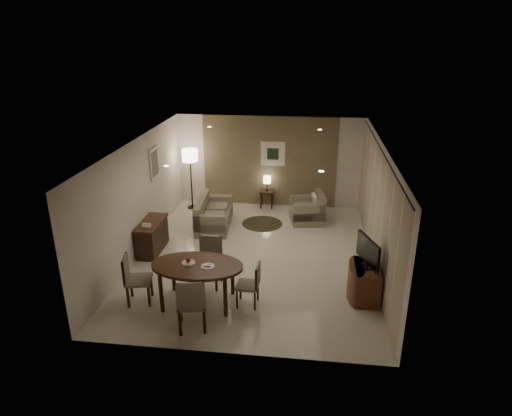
# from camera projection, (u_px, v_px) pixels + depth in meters

# --- Properties ---
(room_shell) EXTENTS (5.50, 7.00, 2.70)m
(room_shell) POSITION_uv_depth(u_px,v_px,m) (257.00, 197.00, 10.67)
(room_shell) COLOR beige
(room_shell) RESTS_ON ground
(taupe_accent) EXTENTS (3.96, 0.03, 2.70)m
(taupe_accent) POSITION_uv_depth(u_px,v_px,m) (269.00, 162.00, 13.52)
(taupe_accent) COLOR #806C4F
(taupe_accent) RESTS_ON wall_back
(curtain_wall) EXTENTS (0.08, 6.70, 2.58)m
(curtain_wall) POSITION_uv_depth(u_px,v_px,m) (376.00, 210.00, 10.00)
(curtain_wall) COLOR beige
(curtain_wall) RESTS_ON wall_right
(curtain_rod) EXTENTS (0.03, 6.80, 0.03)m
(curtain_rod) POSITION_uv_depth(u_px,v_px,m) (382.00, 151.00, 9.52)
(curtain_rod) COLOR black
(curtain_rod) RESTS_ON wall_right
(art_back_frame) EXTENTS (0.72, 0.03, 0.72)m
(art_back_frame) POSITION_uv_depth(u_px,v_px,m) (273.00, 154.00, 13.39)
(art_back_frame) COLOR silver
(art_back_frame) RESTS_ON wall_back
(art_back_canvas) EXTENTS (0.34, 0.01, 0.34)m
(art_back_canvas) POSITION_uv_depth(u_px,v_px,m) (273.00, 154.00, 13.38)
(art_back_canvas) COLOR black
(art_back_canvas) RESTS_ON wall_back
(art_left_frame) EXTENTS (0.03, 0.60, 0.80)m
(art_left_frame) POSITION_uv_depth(u_px,v_px,m) (154.00, 163.00, 11.53)
(art_left_frame) COLOR silver
(art_left_frame) RESTS_ON wall_left
(art_left_canvas) EXTENTS (0.01, 0.46, 0.64)m
(art_left_canvas) POSITION_uv_depth(u_px,v_px,m) (155.00, 163.00, 11.53)
(art_left_canvas) COLOR gray
(art_left_canvas) RESTS_ON wall_left
(downlight_nl) EXTENTS (0.10, 0.10, 0.01)m
(downlight_nl) POSITION_uv_depth(u_px,v_px,m) (166.00, 166.00, 8.30)
(downlight_nl) COLOR white
(downlight_nl) RESTS_ON ceiling
(downlight_nr) EXTENTS (0.10, 0.10, 0.01)m
(downlight_nr) POSITION_uv_depth(u_px,v_px,m) (321.00, 171.00, 7.99)
(downlight_nr) COLOR white
(downlight_nr) RESTS_ON ceiling
(downlight_fl) EXTENTS (0.10, 0.10, 0.01)m
(downlight_fl) POSITION_uv_depth(u_px,v_px,m) (209.00, 127.00, 11.63)
(downlight_fl) COLOR white
(downlight_fl) RESTS_ON ceiling
(downlight_fr) EXTENTS (0.10, 0.10, 0.01)m
(downlight_fr) POSITION_uv_depth(u_px,v_px,m) (320.00, 130.00, 11.31)
(downlight_fr) COLOR white
(downlight_fr) RESTS_ON ceiling
(console_desk) EXTENTS (0.48, 1.20, 0.75)m
(console_desk) POSITION_uv_depth(u_px,v_px,m) (152.00, 236.00, 10.93)
(console_desk) COLOR #4D2B18
(console_desk) RESTS_ON floor
(telephone) EXTENTS (0.20, 0.14, 0.09)m
(telephone) POSITION_uv_depth(u_px,v_px,m) (146.00, 225.00, 10.50)
(telephone) COLOR white
(telephone) RESTS_ON console_desk
(tv_cabinet) EXTENTS (0.48, 0.90, 0.70)m
(tv_cabinet) POSITION_uv_depth(u_px,v_px,m) (366.00, 282.00, 9.00)
(tv_cabinet) COLOR brown
(tv_cabinet) RESTS_ON floor
(flat_tv) EXTENTS (0.36, 0.85, 0.60)m
(flat_tv) POSITION_uv_depth(u_px,v_px,m) (368.00, 252.00, 8.76)
(flat_tv) COLOR black
(flat_tv) RESTS_ON tv_cabinet
(dining_table) EXTENTS (1.78, 1.11, 0.83)m
(dining_table) POSITION_uv_depth(u_px,v_px,m) (198.00, 284.00, 8.82)
(dining_table) COLOR #4D2B18
(dining_table) RESTS_ON floor
(chair_near) EXTENTS (0.62, 0.62, 1.06)m
(chair_near) POSITION_uv_depth(u_px,v_px,m) (192.00, 302.00, 8.03)
(chair_near) COLOR gray
(chair_near) RESTS_ON floor
(chair_far) EXTENTS (0.52, 0.52, 1.03)m
(chair_far) POSITION_uv_depth(u_px,v_px,m) (208.00, 263.00, 9.38)
(chair_far) COLOR gray
(chair_far) RESTS_ON floor
(chair_left) EXTENTS (0.57, 0.57, 0.99)m
(chair_left) POSITION_uv_depth(u_px,v_px,m) (139.00, 279.00, 8.82)
(chair_left) COLOR gray
(chair_left) RESTS_ON floor
(chair_right) EXTENTS (0.44, 0.44, 0.87)m
(chair_right) POSITION_uv_depth(u_px,v_px,m) (247.00, 285.00, 8.75)
(chair_right) COLOR gray
(chair_right) RESTS_ON floor
(plate_a) EXTENTS (0.26, 0.26, 0.02)m
(plate_a) POSITION_uv_depth(u_px,v_px,m) (188.00, 263.00, 8.73)
(plate_a) COLOR white
(plate_a) RESTS_ON dining_table
(plate_b) EXTENTS (0.26, 0.26, 0.02)m
(plate_b) POSITION_uv_depth(u_px,v_px,m) (208.00, 266.00, 8.59)
(plate_b) COLOR white
(plate_b) RESTS_ON dining_table
(fruit_apple) EXTENTS (0.09, 0.09, 0.09)m
(fruit_apple) POSITION_uv_depth(u_px,v_px,m) (188.00, 260.00, 8.71)
(fruit_apple) COLOR #9F1213
(fruit_apple) RESTS_ON plate_a
(napkin) EXTENTS (0.12, 0.08, 0.03)m
(napkin) POSITION_uv_depth(u_px,v_px,m) (208.00, 265.00, 8.58)
(napkin) COLOR white
(napkin) RESTS_ON plate_b
(round_rug) EXTENTS (1.11, 1.11, 0.01)m
(round_rug) POSITION_uv_depth(u_px,v_px,m) (262.00, 224.00, 12.60)
(round_rug) COLOR #423B25
(round_rug) RESTS_ON floor
(sofa) EXTENTS (1.73, 0.95, 0.79)m
(sofa) POSITION_uv_depth(u_px,v_px,m) (214.00, 213.00, 12.30)
(sofa) COLOR gray
(sofa) RESTS_ON floor
(armchair) EXTENTS (1.01, 1.05, 0.82)m
(armchair) POSITION_uv_depth(u_px,v_px,m) (307.00, 208.00, 12.61)
(armchair) COLOR gray
(armchair) RESTS_ON floor
(side_table) EXTENTS (0.40, 0.40, 0.52)m
(side_table) POSITION_uv_depth(u_px,v_px,m) (267.00, 199.00, 13.70)
(side_table) COLOR black
(side_table) RESTS_ON floor
(table_lamp) EXTENTS (0.22, 0.22, 0.50)m
(table_lamp) POSITION_uv_depth(u_px,v_px,m) (267.00, 183.00, 13.52)
(table_lamp) COLOR #FFEAC1
(table_lamp) RESTS_ON side_table
(floor_lamp) EXTENTS (0.45, 0.45, 1.80)m
(floor_lamp) POSITION_uv_depth(u_px,v_px,m) (191.00, 179.00, 13.42)
(floor_lamp) COLOR #FFE5B7
(floor_lamp) RESTS_ON floor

